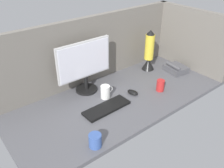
# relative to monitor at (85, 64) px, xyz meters

# --- Properties ---
(ground_plane) EXTENTS (1.80, 0.80, 0.03)m
(ground_plane) POSITION_rel_monitor_xyz_m (0.15, -0.25, -0.26)
(ground_plane) COLOR #515156
(cubicle_wall_back) EXTENTS (1.80, 0.05, 0.57)m
(cubicle_wall_back) POSITION_rel_monitor_xyz_m (0.15, 0.12, 0.04)
(cubicle_wall_back) COLOR slate
(cubicle_wall_back) RESTS_ON ground_plane
(cubicle_wall_side) EXTENTS (0.05, 0.80, 0.57)m
(cubicle_wall_side) POSITION_rel_monitor_xyz_m (1.03, -0.25, 0.04)
(cubicle_wall_side) COLOR slate
(cubicle_wall_side) RESTS_ON ground_plane
(monitor) EXTENTS (0.48, 0.18, 0.43)m
(monitor) POSITION_rel_monitor_xyz_m (0.00, 0.00, 0.00)
(monitor) COLOR black
(monitor) RESTS_ON ground_plane
(keyboard) EXTENTS (0.37, 0.14, 0.02)m
(keyboard) POSITION_rel_monitor_xyz_m (-0.03, -0.32, -0.23)
(keyboard) COLOR black
(keyboard) RESTS_ON ground_plane
(mouse) EXTENTS (0.07, 0.11, 0.03)m
(mouse) POSITION_rel_monitor_xyz_m (0.26, -0.29, -0.22)
(mouse) COLOR black
(mouse) RESTS_ON ground_plane
(mug_ceramic_blue) EXTENTS (0.08, 0.08, 0.09)m
(mug_ceramic_blue) POSITION_rel_monitor_xyz_m (-0.31, -0.58, -0.20)
(mug_ceramic_blue) COLOR #38569E
(mug_ceramic_blue) RESTS_ON ground_plane
(mug_ceramic_white) EXTENTS (0.11, 0.08, 0.11)m
(mug_ceramic_white) POSITION_rel_monitor_xyz_m (0.06, -0.19, -0.19)
(mug_ceramic_white) COLOR white
(mug_ceramic_white) RESTS_ON ground_plane
(mug_red_plastic) EXTENTS (0.07, 0.07, 0.10)m
(mug_red_plastic) POSITION_rel_monitor_xyz_m (0.48, -0.39, -0.19)
(mug_red_plastic) COLOR red
(mug_red_plastic) RESTS_ON ground_plane
(lava_lamp) EXTENTS (0.12, 0.12, 0.39)m
(lava_lamp) POSITION_rel_monitor_xyz_m (0.69, -0.05, -0.08)
(lava_lamp) COLOR black
(lava_lamp) RESTS_ON ground_plane
(desk_phone) EXTENTS (0.20, 0.21, 0.09)m
(desk_phone) POSITION_rel_monitor_xyz_m (0.86, -0.26, -0.21)
(desk_phone) COLOR #4C4C51
(desk_phone) RESTS_ON ground_plane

